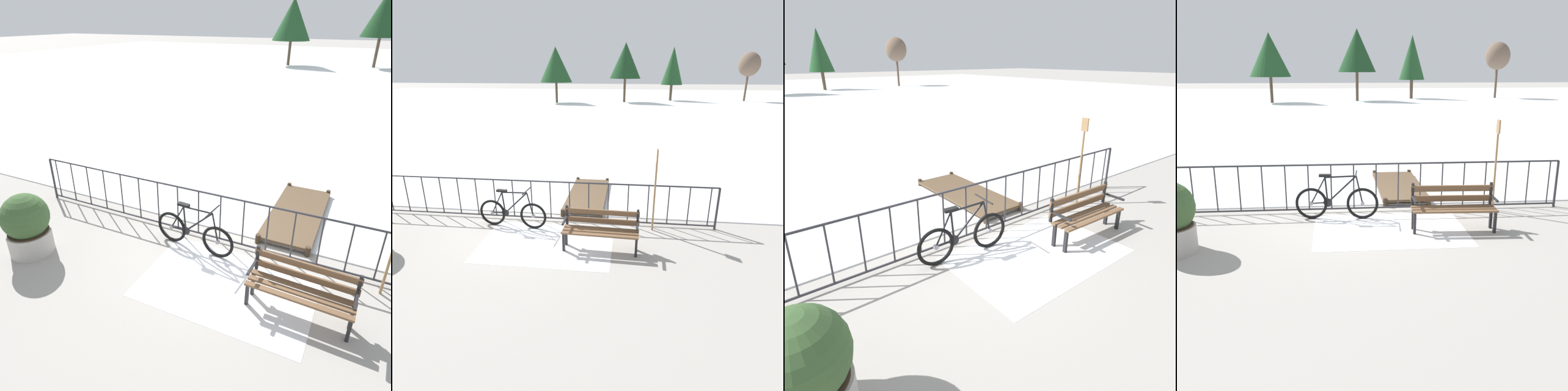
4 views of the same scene
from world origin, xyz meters
TOP-DOWN VIEW (x-y plane):
  - ground_plane at (0.00, 0.00)m, footprint 160.00×160.00m
  - frozen_pond at (0.00, 28.40)m, footprint 80.00×56.00m
  - snow_patch at (0.64, -1.20)m, footprint 2.90×1.94m
  - railing_fence at (-0.00, 0.00)m, footprint 9.06×0.06m
  - bicycle_near_railing at (-0.37, -0.44)m, footprint 1.71×0.52m
  - park_bench at (1.84, -1.24)m, footprint 1.62×0.54m
  - planter_with_shrub at (-3.17, -1.93)m, footprint 0.88×0.88m
  - wooden_dock at (1.21, 1.68)m, footprint 1.10×2.87m
  - tree_west_mid at (1.70, 32.27)m, footprint 3.41×3.41m
  - tree_centre at (-5.75, 30.60)m, footprint 3.48×3.48m

SIDE VIEW (x-z plane):
  - ground_plane at x=0.00m, z-range 0.00..0.00m
  - snow_patch at x=0.64m, z-range 0.00..0.01m
  - frozen_pond at x=0.00m, z-range 0.00..0.03m
  - wooden_dock at x=1.21m, z-range 0.02..0.22m
  - bicycle_near_railing at x=-0.37m, z-range -0.12..0.86m
  - park_bench at x=1.84m, z-range 0.07..0.96m
  - railing_fence at x=0.00m, z-range 0.02..1.09m
  - planter_with_shrub at x=-3.17m, z-range 0.00..1.23m
  - tree_centre at x=-5.75m, z-range 1.09..6.88m
  - tree_west_mid at x=1.70m, z-range 1.27..7.54m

